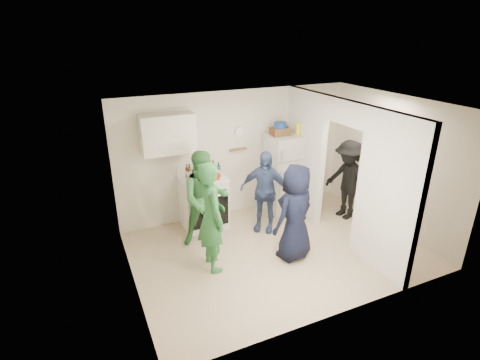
% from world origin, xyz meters
% --- Properties ---
extents(floor, '(4.80, 4.80, 0.00)m').
position_xyz_m(floor, '(0.00, 0.00, 0.00)').
color(floor, '#C1B188').
rests_on(floor, ground).
extents(wall_back, '(4.80, 0.00, 4.80)m').
position_xyz_m(wall_back, '(0.00, 1.70, 1.25)').
color(wall_back, silver).
rests_on(wall_back, floor).
extents(wall_front, '(4.80, 0.00, 4.80)m').
position_xyz_m(wall_front, '(0.00, -1.70, 1.25)').
color(wall_front, silver).
rests_on(wall_front, floor).
extents(wall_left, '(0.00, 3.40, 3.40)m').
position_xyz_m(wall_left, '(-2.40, 0.00, 1.25)').
color(wall_left, silver).
rests_on(wall_left, floor).
extents(wall_right, '(0.00, 3.40, 3.40)m').
position_xyz_m(wall_right, '(2.40, 0.00, 1.25)').
color(wall_right, silver).
rests_on(wall_right, floor).
extents(ceiling, '(4.80, 4.80, 0.00)m').
position_xyz_m(ceiling, '(0.00, 0.00, 2.50)').
color(ceiling, white).
rests_on(ceiling, wall_back).
extents(partition_pier_back, '(0.12, 1.20, 2.50)m').
position_xyz_m(partition_pier_back, '(1.20, 1.10, 1.25)').
color(partition_pier_back, silver).
rests_on(partition_pier_back, floor).
extents(partition_pier_front, '(0.12, 1.20, 2.50)m').
position_xyz_m(partition_pier_front, '(1.20, -1.10, 1.25)').
color(partition_pier_front, silver).
rests_on(partition_pier_front, floor).
extents(partition_header, '(0.12, 1.00, 0.40)m').
position_xyz_m(partition_header, '(1.20, 0.00, 2.30)').
color(partition_header, silver).
rests_on(partition_header, partition_pier_back).
extents(stove, '(0.83, 0.69, 0.99)m').
position_xyz_m(stove, '(-0.85, 1.37, 0.50)').
color(stove, white).
rests_on(stove, floor).
extents(upper_cabinet, '(0.95, 0.34, 0.70)m').
position_xyz_m(upper_cabinet, '(-1.40, 1.52, 1.85)').
color(upper_cabinet, silver).
rests_on(upper_cabinet, wall_back).
extents(fridge, '(0.66, 0.65, 1.61)m').
position_xyz_m(fridge, '(0.88, 1.34, 0.81)').
color(fridge, silver).
rests_on(fridge, floor).
extents(wicker_basket, '(0.35, 0.25, 0.15)m').
position_xyz_m(wicker_basket, '(0.78, 1.39, 1.69)').
color(wicker_basket, brown).
rests_on(wicker_basket, fridge).
extents(blue_bowl, '(0.24, 0.24, 0.11)m').
position_xyz_m(blue_bowl, '(0.78, 1.39, 1.82)').
color(blue_bowl, navy).
rests_on(blue_bowl, wicker_basket).
extents(yellow_cup_stack_top, '(0.09, 0.09, 0.25)m').
position_xyz_m(yellow_cup_stack_top, '(1.10, 1.24, 1.74)').
color(yellow_cup_stack_top, yellow).
rests_on(yellow_cup_stack_top, fridge).
extents(wall_clock, '(0.22, 0.02, 0.22)m').
position_xyz_m(wall_clock, '(0.05, 1.68, 1.70)').
color(wall_clock, white).
rests_on(wall_clock, wall_back).
extents(spice_shelf, '(0.35, 0.08, 0.03)m').
position_xyz_m(spice_shelf, '(0.00, 1.65, 1.35)').
color(spice_shelf, olive).
rests_on(spice_shelf, wall_back).
extents(nook_window, '(0.03, 0.70, 0.80)m').
position_xyz_m(nook_window, '(2.38, 0.20, 1.65)').
color(nook_window, black).
rests_on(nook_window, wall_right).
extents(nook_window_frame, '(0.04, 0.76, 0.86)m').
position_xyz_m(nook_window_frame, '(2.36, 0.20, 1.65)').
color(nook_window_frame, white).
rests_on(nook_window_frame, wall_right).
extents(nook_valance, '(0.04, 0.82, 0.18)m').
position_xyz_m(nook_valance, '(2.34, 0.20, 2.00)').
color(nook_valance, white).
rests_on(nook_valance, wall_right).
extents(yellow_cup_stack_stove, '(0.09, 0.09, 0.25)m').
position_xyz_m(yellow_cup_stack_stove, '(-0.97, 1.15, 1.12)').
color(yellow_cup_stack_stove, yellow).
rests_on(yellow_cup_stack_stove, stove).
extents(red_cup, '(0.09, 0.09, 0.12)m').
position_xyz_m(red_cup, '(-0.63, 1.17, 1.05)').
color(red_cup, red).
rests_on(red_cup, stove).
extents(person_green_left, '(0.45, 0.66, 1.78)m').
position_xyz_m(person_green_left, '(-1.17, 0.02, 0.89)').
color(person_green_left, '#2D7232').
rests_on(person_green_left, floor).
extents(person_green_center, '(0.93, 0.78, 1.70)m').
position_xyz_m(person_green_center, '(-1.02, 0.75, 0.85)').
color(person_green_center, '#377D45').
rests_on(person_green_center, floor).
extents(person_denim, '(0.94, 0.88, 1.56)m').
position_xyz_m(person_denim, '(0.13, 0.75, 0.78)').
color(person_denim, '#3A4F80').
rests_on(person_denim, floor).
extents(person_navy, '(0.92, 0.74, 1.63)m').
position_xyz_m(person_navy, '(0.15, -0.27, 0.81)').
color(person_navy, black).
rests_on(person_navy, floor).
extents(person_nook, '(0.73, 1.10, 1.60)m').
position_xyz_m(person_nook, '(1.86, 0.53, 0.80)').
color(person_nook, black).
rests_on(person_nook, floor).
extents(bottle_a, '(0.06, 0.06, 0.27)m').
position_xyz_m(bottle_a, '(-1.11, 1.48, 1.13)').
color(bottle_a, maroon).
rests_on(bottle_a, stove).
extents(bottle_b, '(0.06, 0.06, 0.28)m').
position_xyz_m(bottle_b, '(-1.03, 1.30, 1.13)').
color(bottle_b, '#17471D').
rests_on(bottle_b, stove).
extents(bottle_c, '(0.06, 0.06, 0.27)m').
position_xyz_m(bottle_c, '(-0.93, 1.52, 1.13)').
color(bottle_c, '#B3B9C2').
rests_on(bottle_c, stove).
extents(bottle_d, '(0.06, 0.06, 0.26)m').
position_xyz_m(bottle_d, '(-0.82, 1.32, 1.12)').
color(bottle_d, '#5B290F').
rests_on(bottle_d, stove).
extents(bottle_e, '(0.07, 0.07, 0.27)m').
position_xyz_m(bottle_e, '(-0.74, 1.56, 1.13)').
color(bottle_e, '#9398A3').
rests_on(bottle_e, stove).
extents(bottle_f, '(0.06, 0.06, 0.31)m').
position_xyz_m(bottle_f, '(-0.67, 1.38, 1.15)').
color(bottle_f, '#163E18').
rests_on(bottle_f, stove).
extents(bottle_g, '(0.08, 0.08, 0.27)m').
position_xyz_m(bottle_g, '(-0.59, 1.49, 1.13)').
color(bottle_g, brown).
rests_on(bottle_g, stove).
extents(bottle_h, '(0.06, 0.06, 0.27)m').
position_xyz_m(bottle_h, '(-1.15, 1.25, 1.13)').
color(bottle_h, silver).
rests_on(bottle_h, stove).
extents(bottle_i, '(0.07, 0.07, 0.28)m').
position_xyz_m(bottle_i, '(-0.78, 1.45, 1.13)').
color(bottle_i, '#602D10').
rests_on(bottle_i, stove).
extents(bottle_j, '(0.08, 0.08, 0.28)m').
position_xyz_m(bottle_j, '(-0.56, 1.28, 1.14)').
color(bottle_j, '#1C523A').
rests_on(bottle_j, stove).
extents(bottle_k, '(0.07, 0.07, 0.28)m').
position_xyz_m(bottle_k, '(-1.08, 1.43, 1.13)').
color(bottle_k, brown).
rests_on(bottle_k, stove).
extents(bottle_l, '(0.07, 0.07, 0.26)m').
position_xyz_m(bottle_l, '(-0.70, 1.23, 1.12)').
color(bottle_l, gray).
rests_on(bottle_l, stove).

